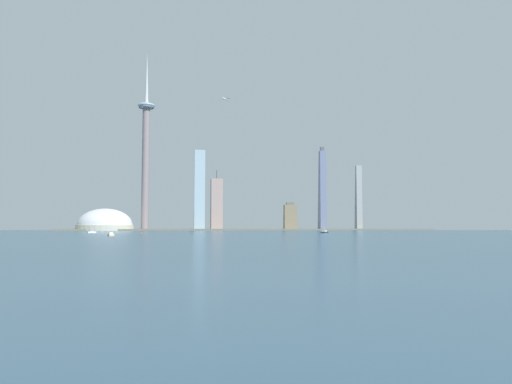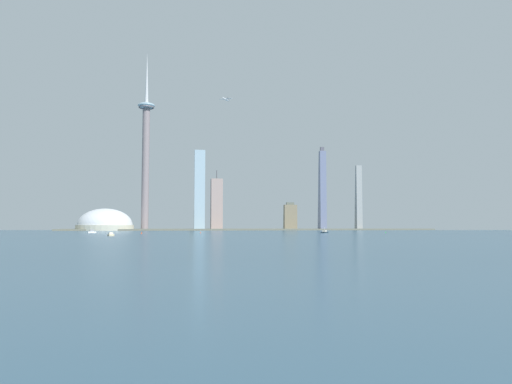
% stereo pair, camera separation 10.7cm
% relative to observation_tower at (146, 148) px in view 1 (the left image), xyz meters
% --- Properties ---
extents(ground_plane, '(6000.00, 6000.00, 0.00)m').
position_rel_observation_tower_xyz_m(ground_plane, '(247.20, -541.95, -161.98)').
color(ground_plane, '#35576D').
extents(waterfront_pier, '(812.41, 76.10, 3.11)m').
position_rel_observation_tower_xyz_m(waterfront_pier, '(247.20, -12.77, -160.43)').
color(waterfront_pier, slate).
rests_on(waterfront_pier, ground).
extents(observation_tower, '(33.45, 33.45, 354.22)m').
position_rel_observation_tower_xyz_m(observation_tower, '(0.00, 0.00, 0.00)').
color(observation_tower, gray).
rests_on(observation_tower, ground).
extents(stadium_dome, '(107.36, 107.36, 63.04)m').
position_rel_observation_tower_xyz_m(stadium_dome, '(-73.48, -4.99, -152.33)').
color(stadium_dome, beige).
rests_on(stadium_dome, ground).
extents(skyscraper_0, '(17.86, 12.38, 92.79)m').
position_rel_observation_tower_xyz_m(skyscraper_0, '(98.99, 76.40, -118.24)').
color(skyscraper_0, '#B4AB92').
rests_on(skyscraper_0, ground).
extents(skyscraper_1, '(23.09, 22.10, 120.95)m').
position_rel_observation_tower_xyz_m(skyscraper_1, '(140.47, 1.19, -110.37)').
color(skyscraper_1, '#A68E88').
rests_on(skyscraper_1, ground).
extents(skyscraper_2, '(12.08, 17.22, 132.93)m').
position_rel_observation_tower_xyz_m(skyscraper_2, '(430.37, -26.04, -95.52)').
color(skyscraper_2, '#969A9C').
rests_on(skyscraper_2, ground).
extents(skyscraper_3, '(20.91, 13.08, 159.80)m').
position_rel_observation_tower_xyz_m(skyscraper_3, '(105.88, -3.67, -82.08)').
color(skyscraper_3, '#9EBBCF').
rests_on(skyscraper_3, ground).
extents(skyscraper_4, '(13.63, 19.47, 66.18)m').
position_rel_observation_tower_xyz_m(skyscraper_4, '(459.91, 52.62, -132.44)').
color(skyscraper_4, beige).
rests_on(skyscraper_4, ground).
extents(skyscraper_5, '(13.08, 22.56, 170.97)m').
position_rel_observation_tower_xyz_m(skyscraper_5, '(355.99, -15.51, -79.19)').
color(skyscraper_5, slate).
rests_on(skyscraper_5, ground).
extents(skyscraper_6, '(26.58, 19.33, 57.06)m').
position_rel_observation_tower_xyz_m(skyscraper_6, '(292.66, 2.54, -135.04)').
color(skyscraper_6, '#7E735B').
rests_on(skyscraper_6, ground).
extents(boat_0, '(14.73, 17.34, 7.71)m').
position_rel_observation_tower_xyz_m(boat_0, '(253.10, -337.47, -160.56)').
color(boat_0, '#132534').
rests_on(boat_0, ground).
extents(boat_1, '(8.51, 16.24, 9.32)m').
position_rel_observation_tower_xyz_m(boat_1, '(-13.29, -464.47, -160.64)').
color(boat_1, beige).
rests_on(boat_1, ground).
extents(boat_2, '(11.60, 8.33, 7.81)m').
position_rel_observation_tower_xyz_m(boat_2, '(-57.41, -284.96, -160.32)').
color(boat_2, white).
rests_on(boat_2, ground).
extents(channel_buoy_0, '(1.72, 1.72, 2.83)m').
position_rel_observation_tower_xyz_m(channel_buoy_0, '(11.49, -357.77, -160.57)').
color(channel_buoy_0, '#E54C19').
rests_on(channel_buoy_0, ground).
extents(channel_buoy_1, '(1.34, 1.34, 1.90)m').
position_rel_observation_tower_xyz_m(channel_buoy_1, '(336.39, -349.26, -161.03)').
color(channel_buoy_1, green).
rests_on(channel_buoy_1, ground).
extents(channel_buoy_2, '(1.66, 1.66, 2.05)m').
position_rel_observation_tower_xyz_m(channel_buoy_2, '(85.97, -323.33, -160.96)').
color(channel_buoy_2, '#E54C19').
rests_on(channel_buoy_2, ground).
extents(airplane, '(23.93, 22.91, 7.45)m').
position_rel_observation_tower_xyz_m(airplane, '(155.26, -20.53, 99.91)').
color(airplane, white).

